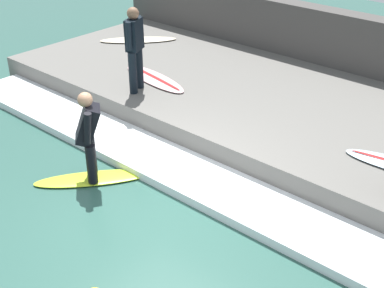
# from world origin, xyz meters

# --- Properties ---
(ground_plane) EXTENTS (28.00, 28.00, 0.00)m
(ground_plane) POSITION_xyz_m (0.00, 0.00, 0.00)
(ground_plane) COLOR #2D564C
(concrete_ledge) EXTENTS (4.40, 12.61, 0.49)m
(concrete_ledge) POSITION_xyz_m (3.60, 0.00, 0.25)
(concrete_ledge) COLOR #66635E
(concrete_ledge) RESTS_ON ground_plane
(back_wall) EXTENTS (0.50, 13.25, 1.71)m
(back_wall) POSITION_xyz_m (6.05, 0.00, 0.85)
(back_wall) COLOR #474442
(back_wall) RESTS_ON ground_plane
(wave_foam_crest) EXTENTS (1.11, 11.98, 0.15)m
(wave_foam_crest) POSITION_xyz_m (0.85, 0.00, 0.08)
(wave_foam_crest) COLOR white
(wave_foam_crest) RESTS_ON ground_plane
(surfboard_riding) EXTENTS (1.80, 1.56, 0.06)m
(surfboard_riding) POSITION_xyz_m (-0.21, 1.25, 0.03)
(surfboard_riding) COLOR #BFE02D
(surfboard_riding) RESTS_ON ground_plane
(surfer_riding) EXTENTS (0.58, 0.58, 1.51)m
(surfer_riding) POSITION_xyz_m (-0.21, 1.25, 0.90)
(surfer_riding) COLOR black
(surfer_riding) RESTS_ON surfboard_riding
(surfer_waiting_near) EXTENTS (0.54, 0.37, 1.69)m
(surfer_waiting_near) POSITION_xyz_m (2.08, 2.58, 1.44)
(surfer_waiting_near) COLOR black
(surfer_waiting_near) RESTS_ON concrete_ledge
(surfboard_waiting_near) EXTENTS (0.87, 2.01, 0.07)m
(surfboard_waiting_near) POSITION_xyz_m (2.71, 2.71, 0.52)
(surfboard_waiting_near) COLOR beige
(surfboard_waiting_near) RESTS_ON concrete_ledge
(surfboard_spare) EXTENTS (1.75, 1.68, 0.06)m
(surfboard_spare) POSITION_xyz_m (4.29, 4.86, 0.52)
(surfboard_spare) COLOR beige
(surfboard_spare) RESTS_ON concrete_ledge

